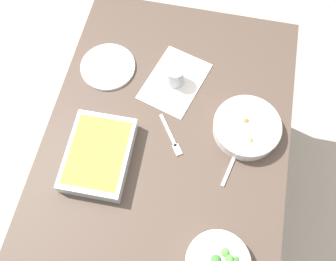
% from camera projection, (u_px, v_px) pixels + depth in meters
% --- Properties ---
extents(ground_plane, '(6.00, 6.00, 0.00)m').
position_uv_depth(ground_plane, '(168.00, 185.00, 2.05)').
color(ground_plane, '#B2A899').
extents(dining_table, '(1.20, 0.90, 0.74)m').
position_uv_depth(dining_table, '(168.00, 140.00, 1.46)').
color(dining_table, '#4C3D33').
rests_on(dining_table, ground_plane).
extents(placemat, '(0.33, 0.27, 0.00)m').
position_uv_depth(placemat, '(175.00, 81.00, 1.46)').
color(placemat, silver).
rests_on(placemat, dining_table).
extents(stew_bowl, '(0.25, 0.25, 0.06)m').
position_uv_depth(stew_bowl, '(247.00, 127.00, 1.35)').
color(stew_bowl, silver).
rests_on(stew_bowl, dining_table).
extents(baking_dish, '(0.30, 0.23, 0.06)m').
position_uv_depth(baking_dish, '(98.00, 155.00, 1.30)').
color(baking_dish, silver).
rests_on(baking_dish, dining_table).
extents(drink_cup, '(0.07, 0.07, 0.08)m').
position_uv_depth(drink_cup, '(175.00, 76.00, 1.43)').
color(drink_cup, '#B2BCC6').
rests_on(drink_cup, dining_table).
extents(side_plate, '(0.22, 0.22, 0.01)m').
position_uv_depth(side_plate, '(108.00, 67.00, 1.49)').
color(side_plate, white).
rests_on(side_plate, dining_table).
extents(spoon_by_stew, '(0.17, 0.06, 0.01)m').
position_uv_depth(spoon_by_stew, '(234.00, 158.00, 1.33)').
color(spoon_by_stew, silver).
rests_on(spoon_by_stew, dining_table).
extents(fork_on_table, '(0.16, 0.12, 0.01)m').
position_uv_depth(fork_on_table, '(172.00, 138.00, 1.36)').
color(fork_on_table, silver).
rests_on(fork_on_table, dining_table).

